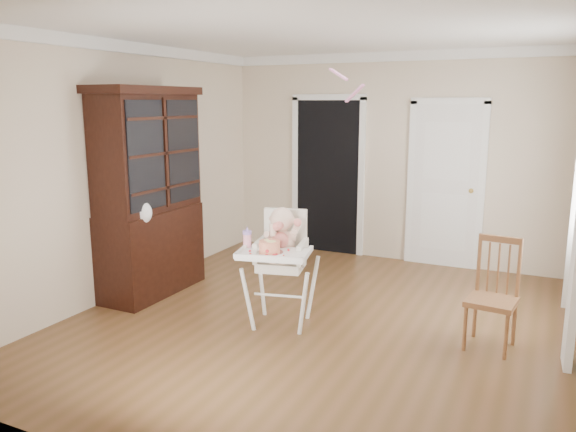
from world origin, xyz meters
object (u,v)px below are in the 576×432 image
at_px(cake, 270,247).
at_px(china_cabinet, 149,193).
at_px(sippy_cup, 247,238).
at_px(high_chair, 281,255).
at_px(dining_chair, 493,297).

distance_m(cake, china_cabinet, 1.81).
xyz_separation_m(cake, sippy_cup, (-0.28, 0.09, 0.03)).
relative_size(high_chair, cake, 4.61).
distance_m(high_chair, cake, 0.31).
distance_m(cake, dining_chair, 1.96).
bearing_deg(china_cabinet, dining_chair, 1.95).
distance_m(high_chair, sippy_cup, 0.36).
height_order(sippy_cup, china_cabinet, china_cabinet).
xyz_separation_m(high_chair, cake, (0.02, -0.27, 0.14)).
distance_m(sippy_cup, dining_chair, 2.20).
bearing_deg(cake, dining_chair, 18.47).
distance_m(sippy_cup, china_cabinet, 1.51).
height_order(cake, china_cabinet, china_cabinet).
xyz_separation_m(cake, china_cabinet, (-1.71, 0.49, 0.29)).
distance_m(high_chair, china_cabinet, 1.76).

